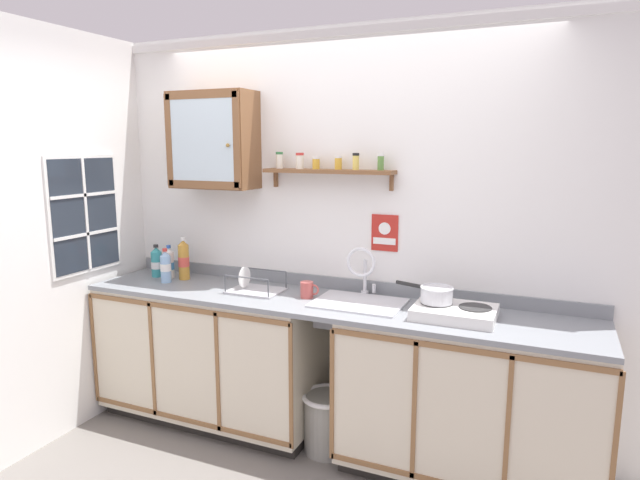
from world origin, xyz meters
name	(u,v)px	position (x,y,z in m)	size (l,w,h in m)	color
floor	(302,470)	(0.00, 0.00, 0.00)	(6.20, 6.20, 0.00)	slate
back_wall	(342,234)	(0.00, 0.61, 1.31)	(3.80, 0.07, 2.59)	white
side_wall_left	(39,241)	(-1.62, -0.31, 1.30)	(0.05, 3.39, 2.59)	white
lower_cabinet_run	(211,355)	(-0.83, 0.30, 0.46)	(1.53, 0.58, 0.91)	black
lower_cabinet_run_right	(468,402)	(0.88, 0.30, 0.46)	(1.42, 0.58, 0.91)	black
countertop	(322,303)	(0.00, 0.30, 0.93)	(3.16, 0.61, 0.03)	gray
backsplash	(339,283)	(0.00, 0.58, 0.98)	(3.16, 0.02, 0.08)	gray
sink	(359,305)	(0.22, 0.34, 0.93)	(0.53, 0.43, 0.44)	silver
hot_plate_stove	(454,312)	(0.79, 0.28, 0.98)	(0.44, 0.33, 0.07)	silver
saucepan	(436,294)	(0.68, 0.31, 1.06)	(0.34, 0.18, 0.09)	silver
bottle_opaque_white_0	(169,263)	(-1.21, 0.39, 1.05)	(0.07, 0.07, 0.23)	white
bottle_juice_amber_1	(184,260)	(-1.10, 0.40, 1.08)	(0.08, 0.08, 0.30)	gold
bottle_detergent_teal_2	(157,262)	(-1.32, 0.39, 1.05)	(0.08, 0.08, 0.23)	teal
bottle_water_blue_3	(166,267)	(-1.16, 0.28, 1.05)	(0.07, 0.07, 0.24)	#8CB7E0
dish_rack	(255,288)	(-0.48, 0.32, 0.97)	(0.34, 0.26, 0.15)	#B2B2B7
mug	(307,290)	(-0.11, 0.32, 1.00)	(0.12, 0.08, 0.10)	#B24C47
wall_cabinet	(213,140)	(-0.86, 0.46, 1.90)	(0.58, 0.28, 0.63)	brown
spice_shelf	(327,169)	(-0.07, 0.52, 1.73)	(0.85, 0.14, 0.23)	brown
warning_sign	(385,233)	(0.30, 0.58, 1.33)	(0.17, 0.01, 0.23)	#B2261E
window	(85,214)	(-1.59, 0.03, 1.42)	(0.03, 0.58, 0.78)	#262D38
trash_bin	(327,421)	(0.06, 0.25, 0.20)	(0.32, 0.32, 0.38)	gray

